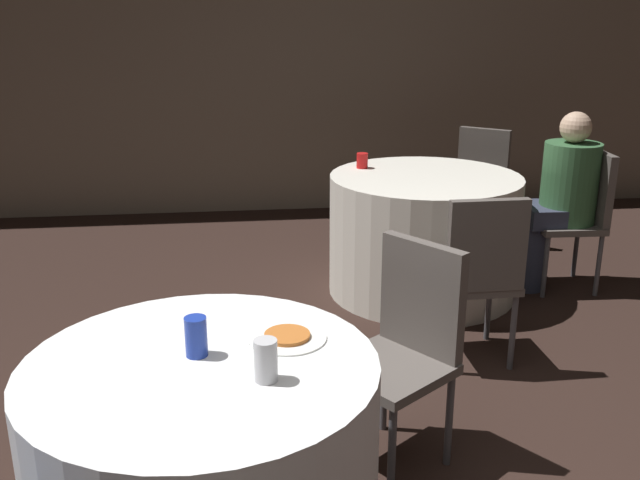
{
  "coord_description": "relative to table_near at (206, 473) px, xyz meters",
  "views": [
    {
      "loc": [
        -0.07,
        -1.87,
        1.74
      ],
      "look_at": [
        0.24,
        0.81,
        0.85
      ],
      "focal_mm": 40.0,
      "sensor_mm": 36.0,
      "label": 1
    }
  ],
  "objects": [
    {
      "name": "chair_far_south",
      "position": [
        1.28,
        1.27,
        0.15
      ],
      "size": [
        0.41,
        0.41,
        0.89
      ],
      "rotation": [
        0.0,
        0.0,
        0.01
      ],
      "color": "#59514C",
      "rests_on": "ground_plane"
    },
    {
      "name": "chair_far_northeast",
      "position": [
        1.88,
        3.07,
        0.15
      ],
      "size": [
        0.56,
        0.56,
        0.89
      ],
      "rotation": [
        0.0,
        0.0,
        -3.8
      ],
      "color": "#59514C",
      "rests_on": "ground_plane"
    },
    {
      "name": "wall_back",
      "position": [
        0.21,
        4.33,
        1.02
      ],
      "size": [
        16.0,
        0.06,
        2.8
      ],
      "color": "#7A6B5B",
      "rests_on": "ground_plane"
    },
    {
      "name": "cup_far",
      "position": [
        0.92,
        2.54,
        0.42
      ],
      "size": [
        0.07,
        0.07,
        0.1
      ],
      "color": "red",
      "rests_on": "table_far"
    },
    {
      "name": "pizza_plate_near",
      "position": [
        0.26,
        0.13,
        0.38
      ],
      "size": [
        0.25,
        0.25,
        0.02
      ],
      "color": "white",
      "rests_on": "table_near"
    },
    {
      "name": "chair_far_east",
      "position": [
        2.27,
        2.23,
        0.15
      ],
      "size": [
        0.42,
        0.42,
        0.89
      ],
      "rotation": [
        0.0,
        0.0,
        1.53
      ],
      "color": "#59514C",
      "rests_on": "ground_plane"
    },
    {
      "name": "table_far",
      "position": [
        1.27,
        2.28,
        0.0
      ],
      "size": [
        1.18,
        1.18,
        0.75
      ],
      "color": "white",
      "rests_on": "ground_plane"
    },
    {
      "name": "soda_can_silver",
      "position": [
        0.19,
        -0.12,
        0.44
      ],
      "size": [
        0.07,
        0.07,
        0.12
      ],
      "color": "silver",
      "rests_on": "table_near"
    },
    {
      "name": "chair_near_northeast",
      "position": [
        0.75,
        0.56,
        0.15
      ],
      "size": [
        0.56,
        0.56,
        0.89
      ],
      "rotation": [
        0.0,
        0.0,
        -4.07
      ],
      "color": "#59514C",
      "rests_on": "ground_plane"
    },
    {
      "name": "person_green_jacket",
      "position": [
        2.11,
        2.24,
        0.2
      ],
      "size": [
        0.51,
        0.35,
        1.13
      ],
      "rotation": [
        0.0,
        0.0,
        1.53
      ],
      "color": "#33384C",
      "rests_on": "ground_plane"
    },
    {
      "name": "table_near",
      "position": [
        0.0,
        0.0,
        0.0
      ],
      "size": [
        1.05,
        1.05,
        0.75
      ],
      "color": "white",
      "rests_on": "ground_plane"
    },
    {
      "name": "soda_can_blue",
      "position": [
        -0.01,
        0.05,
        0.44
      ],
      "size": [
        0.07,
        0.07,
        0.12
      ],
      "color": "#1E38A5",
      "rests_on": "table_near"
    }
  ]
}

